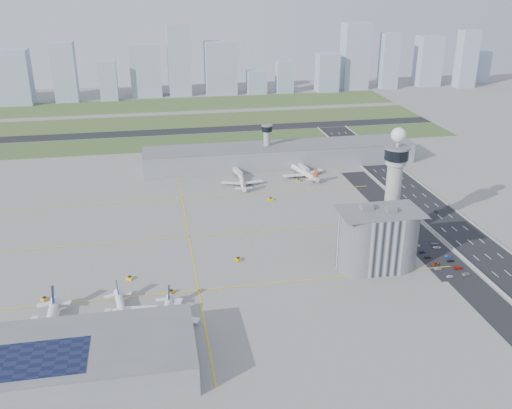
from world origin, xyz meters
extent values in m
plane|color=gray|center=(0.00, 0.00, 0.00)|extent=(1000.00, 1000.00, 0.00)
cube|color=#415E2C|center=(-20.00, 225.00, 0.04)|extent=(480.00, 50.00, 0.08)
cube|color=#4E6630|center=(-20.00, 300.00, 0.04)|extent=(480.00, 60.00, 0.08)
cube|color=#44602D|center=(-20.00, 380.00, 0.04)|extent=(480.00, 70.00, 0.08)
cube|color=black|center=(-20.00, 262.00, 0.06)|extent=(480.00, 22.00, 0.10)
cube|color=black|center=(115.00, 0.00, 0.05)|extent=(28.00, 500.00, 0.10)
cube|color=#9E9E99|center=(101.00, 0.00, 0.60)|extent=(0.60, 500.00, 1.20)
cube|color=#9E9E99|center=(129.00, 0.00, 0.60)|extent=(0.60, 500.00, 1.20)
cube|color=black|center=(90.00, -10.00, 0.04)|extent=(18.00, 260.00, 0.08)
cube|color=black|center=(88.00, -22.00, 0.05)|extent=(20.00, 44.00, 0.10)
cube|color=yellow|center=(-40.00, -30.00, 0.01)|extent=(260.00, 0.60, 0.01)
cube|color=yellow|center=(-40.00, 30.00, 0.01)|extent=(260.00, 0.60, 0.01)
cube|color=yellow|center=(-40.00, 90.00, 0.01)|extent=(260.00, 0.60, 0.01)
cube|color=yellow|center=(-40.00, 30.00, 0.01)|extent=(0.60, 260.00, 0.01)
cylinder|color=#ADAAA5|center=(72.00, 8.00, 24.00)|extent=(8.40, 8.40, 48.00)
cylinder|color=#ADAAA5|center=(72.00, 8.00, 46.00)|extent=(11.00, 11.00, 4.00)
cylinder|color=black|center=(72.00, 8.00, 50.00)|extent=(13.00, 13.00, 6.00)
cylinder|color=slate|center=(72.00, 8.00, 53.50)|extent=(14.00, 14.00, 1.00)
cylinder|color=#ADAAA5|center=(72.00, 8.00, 56.00)|extent=(1.60, 1.60, 5.00)
sphere|color=white|center=(72.00, 8.00, 60.50)|extent=(8.00, 8.00, 8.00)
cylinder|color=#ADAAA5|center=(30.00, 150.00, 14.00)|extent=(5.00, 5.00, 28.00)
cylinder|color=black|center=(30.00, 150.00, 29.00)|extent=(8.00, 8.00, 4.00)
cylinder|color=slate|center=(30.00, 150.00, 31.50)|extent=(8.60, 8.60, 0.80)
cube|color=#B2B2B7|center=(52.00, -22.00, 15.00)|extent=(18.00, 24.00, 30.00)
cylinder|color=#B2B2B7|center=(43.00, -22.00, 15.00)|extent=(24.00, 24.00, 30.00)
cylinder|color=#B2B2B7|center=(61.00, -22.00, 15.00)|extent=(24.00, 24.00, 30.00)
cube|color=slate|center=(52.00, -22.00, 30.40)|extent=(42.00, 24.00, 0.80)
cube|color=slate|center=(46.00, -19.00, 32.00)|extent=(6.00, 5.00, 3.00)
cube|color=slate|center=(57.00, -24.00, 31.70)|extent=(5.00, 4.00, 2.40)
cube|color=gray|center=(40.00, 148.00, 7.50)|extent=(210.00, 32.00, 15.00)
cube|color=slate|center=(40.00, 148.00, 15.40)|extent=(210.00, 32.00, 0.80)
cube|color=gray|center=(-88.00, -82.00, 6.00)|extent=(84.00, 42.00, 12.00)
cube|color=slate|center=(-88.00, -82.00, 12.40)|extent=(84.00, 42.00, 0.80)
cube|color=black|center=(-105.00, -88.00, 12.90)|extent=(40.00, 22.00, 0.20)
imported|color=silver|center=(84.13, -40.54, 0.62)|extent=(3.68, 1.51, 1.25)
imported|color=slate|center=(81.97, -32.09, 0.65)|extent=(3.94, 1.43, 1.29)
imported|color=#A53F17|center=(83.20, -27.12, 0.63)|extent=(4.75, 2.67, 1.25)
imported|color=#29292F|center=(82.83, -19.27, 0.56)|extent=(3.86, 1.61, 1.12)
imported|color=navy|center=(82.32, -13.28, 0.57)|extent=(3.52, 1.83, 1.14)
imported|color=white|center=(82.95, -5.35, 0.59)|extent=(3.75, 1.78, 1.19)
imported|color=#9CA1A5|center=(93.13, -39.74, 0.59)|extent=(4.40, 2.29, 1.18)
imported|color=#AC1707|center=(92.61, -33.41, 0.66)|extent=(4.78, 2.56, 1.32)
imported|color=black|center=(92.48, -25.44, 0.66)|extent=(3.92, 1.70, 1.32)
imported|color=navy|center=(93.56, -20.91, 0.65)|extent=(4.09, 1.79, 1.31)
imported|color=white|center=(92.87, -9.78, 0.59)|extent=(4.53, 2.64, 1.19)
imported|color=gray|center=(93.78, -5.29, 0.59)|extent=(4.21, 2.05, 1.18)
imported|color=black|center=(115.98, 37.70, 0.61)|extent=(1.30, 3.69, 1.21)
imported|color=navy|center=(123.10, 120.15, 0.54)|extent=(1.95, 3.98, 1.09)
imported|color=slate|center=(107.54, 181.64, 0.60)|extent=(1.61, 3.58, 1.20)
cube|color=#9EADC1|center=(-204.47, 415.19, 30.18)|extent=(35.81, 28.65, 60.36)
cube|color=#9EADC1|center=(-150.11, 419.66, 33.44)|extent=(25.49, 20.39, 66.89)
cube|color=#9EADC1|center=(-102.68, 417.90, 22.60)|extent=(20.04, 16.03, 45.20)
cube|color=#9EADC1|center=(-59.44, 436.89, 30.61)|extent=(35.76, 28.61, 61.22)
cube|color=#9EADC1|center=(-19.42, 431.56, 41.69)|extent=(26.33, 21.06, 83.39)
cube|color=#9EADC1|center=(30.27, 432.32, 31.06)|extent=(36.96, 29.57, 62.11)
cube|color=#9EADC1|center=(73.27, 423.68, 13.87)|extent=(23.01, 18.41, 27.75)
cube|color=#9EADC1|center=(108.28, 423.34, 19.48)|extent=(20.22, 16.18, 38.97)
cube|color=#9EADC1|center=(162.17, 421.29, 23.44)|extent=(26.14, 20.92, 46.89)
cube|color=#9EADC1|center=(201.27, 433.27, 40.60)|extent=(32.26, 25.81, 81.20)
cube|color=#9EADC1|center=(244.74, 426.38, 34.37)|extent=(21.59, 17.28, 68.75)
cube|color=#9EADC1|center=(302.83, 435.54, 31.70)|extent=(30.25, 24.20, 63.40)
cube|color=#9EADC1|center=(345.49, 415.96, 35.78)|extent=(23.04, 18.43, 71.56)
cube|color=#9EADC1|center=(382.05, 443.29, 20.53)|extent=(22.64, 18.11, 41.06)
camera|label=1|loc=(-56.35, -266.60, 141.79)|focal=40.00mm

